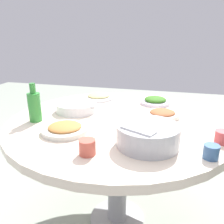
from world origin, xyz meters
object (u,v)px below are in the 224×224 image
(round_dining_table, at_px, (118,134))
(rice_bowl, at_px, (148,135))
(dish_stirfry, at_px, (162,114))
(tea_cup_side, at_px, (211,152))
(dish_noodles, at_px, (99,96))
(dish_tofu_braise, at_px, (65,128))
(green_bottle, at_px, (34,106))
(tea_cup_far, at_px, (223,137))
(tea_cup_near, at_px, (87,147))
(dish_greens, at_px, (155,101))
(soup_bowl, at_px, (77,107))

(round_dining_table, relative_size, rice_bowl, 4.55)
(dish_stirfry, height_order, tea_cup_side, tea_cup_side)
(dish_noodles, xyz_separation_m, dish_stirfry, (-0.31, -0.51, 0.00))
(dish_tofu_braise, relative_size, green_bottle, 1.08)
(round_dining_table, xyz_separation_m, green_bottle, (-0.16, 0.45, 0.19))
(green_bottle, xyz_separation_m, tea_cup_far, (-0.03, -1.00, -0.06))
(tea_cup_near, distance_m, tea_cup_side, 0.51)
(tea_cup_far, bearing_deg, tea_cup_side, 156.28)
(rice_bowl, height_order, tea_cup_far, rice_bowl)
(dish_tofu_braise, relative_size, dish_greens, 1.12)
(dish_noodles, bearing_deg, round_dining_table, -148.02)
(dish_tofu_braise, bearing_deg, dish_noodles, 2.87)
(dish_noodles, bearing_deg, tea_cup_side, -136.38)
(soup_bowl, distance_m, tea_cup_far, 0.88)
(round_dining_table, bearing_deg, dish_tofu_braise, 140.41)
(rice_bowl, height_order, green_bottle, green_bottle)
(rice_bowl, height_order, soup_bowl, rice_bowl)
(soup_bowl, relative_size, dish_noodles, 1.10)
(rice_bowl, relative_size, tea_cup_near, 4.05)
(dish_stirfry, bearing_deg, green_bottle, 109.85)
(round_dining_table, xyz_separation_m, tea_cup_side, (-0.36, -0.47, 0.13))
(dish_noodles, height_order, dish_tofu_braise, dish_tofu_braise)
(rice_bowl, height_order, dish_stirfry, rice_bowl)
(dish_noodles, distance_m, tea_cup_near, 0.89)
(tea_cup_far, xyz_separation_m, tea_cup_side, (-0.17, 0.07, 0.00))
(soup_bowl, relative_size, dish_greens, 1.27)
(dish_greens, distance_m, tea_cup_far, 0.66)
(rice_bowl, distance_m, tea_cup_side, 0.27)
(round_dining_table, bearing_deg, green_bottle, 109.36)
(tea_cup_side, bearing_deg, tea_cup_near, 101.05)
(dish_tofu_braise, relative_size, tea_cup_near, 3.40)
(round_dining_table, distance_m, dish_stirfry, 0.30)
(round_dining_table, relative_size, dish_greens, 6.06)
(dish_stirfry, distance_m, tea_cup_far, 0.41)
(green_bottle, distance_m, tea_cup_side, 0.95)
(soup_bowl, relative_size, tea_cup_side, 4.29)
(rice_bowl, bearing_deg, dish_noodles, 33.09)
(round_dining_table, relative_size, tea_cup_near, 18.40)
(dish_tofu_braise, distance_m, dish_greens, 0.75)
(dish_noodles, bearing_deg, soup_bowl, 173.06)
(green_bottle, xyz_separation_m, tea_cup_side, (-0.20, -0.93, -0.06))
(soup_bowl, distance_m, dish_greens, 0.57)
(dish_stirfry, relative_size, green_bottle, 0.92)
(dish_stirfry, relative_size, dish_tofu_braise, 0.85)
(round_dining_table, xyz_separation_m, soup_bowl, (0.06, 0.29, 0.13))
(round_dining_table, relative_size, dish_stirfry, 6.34)
(dish_greens, bearing_deg, rice_bowl, -178.24)
(tea_cup_far, distance_m, tea_cup_side, 0.18)
(round_dining_table, height_order, dish_noodles, dish_noodles)
(dish_tofu_braise, xyz_separation_m, tea_cup_side, (-0.09, -0.69, 0.01))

